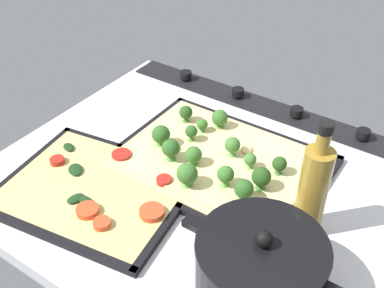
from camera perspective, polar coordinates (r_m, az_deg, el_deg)
name	(u,v)px	position (r cm, az deg, el deg)	size (l,w,h in cm)	color
ground_plane	(197,182)	(89.42, 0.61, -4.63)	(73.79, 63.88, 3.00)	silver
stove_control_panel	(266,106)	(108.31, 8.99, 4.60)	(70.84, 7.00, 2.60)	black
baking_tray_front	(219,164)	(90.57, 3.28, -2.50)	(39.20, 29.48, 1.30)	black
broccoli_pizza	(217,159)	(89.32, 3.05, -1.82)	(36.79, 27.08, 5.97)	#D3B77F
baking_tray_back	(95,191)	(86.55, -11.68, -5.63)	(35.93, 30.50, 1.30)	black
veggie_pizza_back	(97,189)	(85.94, -11.53, -5.35)	(33.20, 27.77, 1.90)	tan
cooking_pot	(260,269)	(67.78, 8.24, -14.83)	(25.05, 18.21, 12.55)	black
oil_bottle	(313,189)	(75.20, 14.50, -5.34)	(4.63, 4.63, 21.20)	olive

